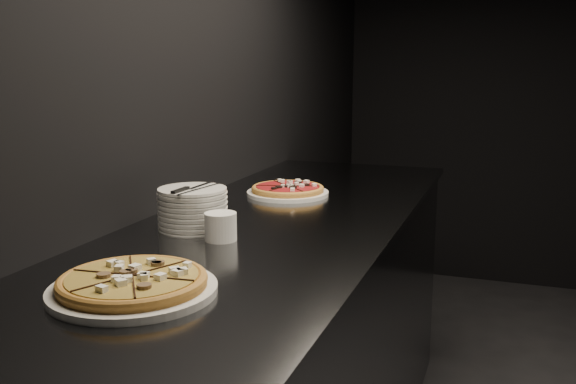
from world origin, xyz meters
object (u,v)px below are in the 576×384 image
(pizza_tomato, at_px, (288,190))
(plate_stack, at_px, (193,208))
(counter, at_px, (265,374))
(pizza_mushroom, at_px, (133,284))
(cutlery, at_px, (192,188))
(ramekin, at_px, (221,226))

(pizza_tomato, distance_m, plate_stack, 0.54)
(counter, distance_m, plate_stack, 0.56)
(pizza_mushroom, bearing_deg, cutlery, 104.35)
(plate_stack, xyz_separation_m, cutlery, (0.01, -0.01, 0.06))
(counter, bearing_deg, pizza_tomato, 100.99)
(plate_stack, distance_m, cutlery, 0.06)
(counter, xyz_separation_m, cutlery, (-0.17, -0.11, 0.58))
(plate_stack, bearing_deg, pizza_tomato, 79.80)
(pizza_tomato, distance_m, ramekin, 0.62)
(pizza_mushroom, bearing_deg, pizza_tomato, 92.18)
(counter, xyz_separation_m, plate_stack, (-0.18, -0.09, 0.52))
(pizza_mushroom, relative_size, plate_stack, 1.77)
(pizza_mushroom, height_order, cutlery, cutlery)
(counter, relative_size, cutlery, 12.02)
(plate_stack, xyz_separation_m, ramekin, (0.13, -0.09, -0.02))
(counter, distance_m, pizza_tomato, 0.65)
(pizza_tomato, bearing_deg, ramekin, -86.92)
(cutlery, distance_m, ramekin, 0.16)
(pizza_mushroom, height_order, ramekin, ramekin)
(pizza_mushroom, relative_size, cutlery, 1.68)
(counter, height_order, ramekin, ramekin)
(counter, bearing_deg, ramekin, -106.09)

